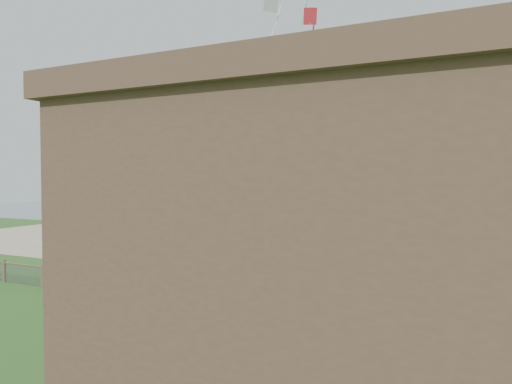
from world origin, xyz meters
TOP-DOWN VIEW (x-y plane):
  - ground at (0.00, 0.00)m, footprint 160.00×160.00m
  - sand_beach at (0.00, 22.00)m, footprint 72.00×20.00m
  - ocean at (0.00, 66.00)m, footprint 160.00×68.00m
  - chainlink_fence at (0.00, 6.00)m, footprint 36.20×0.20m
  - picnic_table at (2.78, 5.00)m, footprint 1.89×1.67m
  - octopus_kite at (2.09, 13.13)m, footprint 3.55×3.07m
  - kite_white at (-1.10, 18.01)m, footprint 2.25×2.26m
  - kite_red at (1.97, 17.11)m, footprint 1.50×1.68m
  - kite_green at (-0.57, 22.87)m, footprint 2.25×1.90m

SIDE VIEW (x-z plane):
  - ground at x=0.00m, z-range 0.00..0.00m
  - ocean at x=0.00m, z-range -0.01..0.01m
  - sand_beach at x=0.00m, z-range -0.01..0.01m
  - picnic_table at x=2.78m, z-range 0.00..0.66m
  - chainlink_fence at x=0.00m, z-range -0.07..1.18m
  - octopus_kite at x=2.09m, z-range 7.13..13.26m
  - kite_red at x=1.97m, z-range 14.65..16.56m
  - kite_white at x=-1.10m, z-range 15.16..18.27m
  - kite_green at x=-0.57m, z-range 17.80..20.92m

